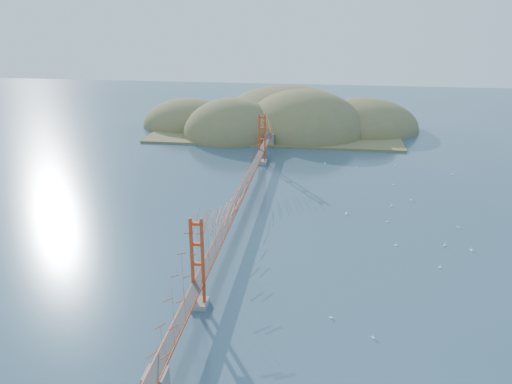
# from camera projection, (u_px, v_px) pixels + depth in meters

# --- Properties ---
(ground) EXTENTS (320.00, 320.00, 0.00)m
(ground) POSITION_uv_depth(u_px,v_px,m) (241.00, 212.00, 89.03)
(ground) COLOR #2F495E
(ground) RESTS_ON ground
(bridge) EXTENTS (2.20, 94.40, 12.00)m
(bridge) POSITION_uv_depth(u_px,v_px,m) (240.00, 175.00, 86.76)
(bridge) COLOR gray
(bridge) RESTS_ON ground
(far_headlands) EXTENTS (84.00, 58.00, 25.00)m
(far_headlands) POSITION_uv_depth(u_px,v_px,m) (285.00, 127.00, 152.34)
(far_headlands) COLOR brown
(far_headlands) RESTS_ON ground
(sailboat_3) EXTENTS (0.55, 0.55, 0.59)m
(sailboat_3) POSITION_uv_depth(u_px,v_px,m) (325.00, 163.00, 116.65)
(sailboat_3) COLOR white
(sailboat_3) RESTS_ON ground
(sailboat_10) EXTENTS (0.51, 0.51, 0.57)m
(sailboat_10) POSITION_uv_depth(u_px,v_px,m) (373.00, 337.00, 55.16)
(sailboat_10) COLOR white
(sailboat_10) RESTS_ON ground
(sailboat_2) EXTENTS (0.58, 0.51, 0.67)m
(sailboat_2) POSITION_uv_depth(u_px,v_px,m) (396.00, 245.00, 76.51)
(sailboat_2) COLOR white
(sailboat_2) RESTS_ON ground
(sailboat_16) EXTENTS (0.54, 0.54, 0.60)m
(sailboat_16) POSITION_uv_depth(u_px,v_px,m) (387.00, 221.00, 84.95)
(sailboat_16) COLOR white
(sailboat_16) RESTS_ON ground
(sailboat_7) EXTENTS (0.55, 0.55, 0.59)m
(sailboat_7) POSITION_uv_depth(u_px,v_px,m) (357.00, 167.00, 113.67)
(sailboat_7) COLOR white
(sailboat_7) RESTS_ON ground
(sailboat_17) EXTENTS (0.61, 0.59, 0.68)m
(sailboat_17) POSITION_uv_depth(u_px,v_px,m) (452.00, 174.00, 108.73)
(sailboat_17) COLOR white
(sailboat_17) RESTS_ON ground
(sailboat_5) EXTENTS (0.60, 0.63, 0.70)m
(sailboat_5) POSITION_uv_depth(u_px,v_px,m) (471.00, 250.00, 75.00)
(sailboat_5) COLOR white
(sailboat_5) RESTS_ON ground
(sailboat_8) EXTENTS (0.66, 0.66, 0.68)m
(sailboat_8) POSITION_uv_depth(u_px,v_px,m) (391.00, 206.00, 91.57)
(sailboat_8) COLOR white
(sailboat_8) RESTS_ON ground
(sailboat_4) EXTENTS (0.54, 0.54, 0.56)m
(sailboat_4) POSITION_uv_depth(u_px,v_px,m) (394.00, 184.00, 102.71)
(sailboat_4) COLOR white
(sailboat_4) RESTS_ON ground
(sailboat_0) EXTENTS (0.57, 0.65, 0.73)m
(sailboat_0) POSITION_uv_depth(u_px,v_px,m) (346.00, 213.00, 88.33)
(sailboat_0) COLOR white
(sailboat_0) RESTS_ON ground
(sailboat_13) EXTENTS (0.52, 0.47, 0.59)m
(sailboat_13) POSITION_uv_depth(u_px,v_px,m) (440.00, 267.00, 69.97)
(sailboat_13) COLOR white
(sailboat_13) RESTS_ON ground
(sailboat_1) EXTENTS (0.55, 0.55, 0.60)m
(sailboat_1) POSITION_uv_depth(u_px,v_px,m) (411.00, 200.00, 94.51)
(sailboat_1) COLOR white
(sailboat_1) RESTS_ON ground
(sailboat_14) EXTENTS (0.69, 0.69, 0.73)m
(sailboat_14) POSITION_uv_depth(u_px,v_px,m) (444.00, 245.00, 76.43)
(sailboat_14) COLOR white
(sailboat_14) RESTS_ON ground
(sailboat_6) EXTENTS (0.50, 0.50, 0.55)m
(sailboat_6) POSITION_uv_depth(u_px,v_px,m) (331.00, 317.00, 58.71)
(sailboat_6) COLOR white
(sailboat_6) RESTS_ON ground
(sailboat_extra_0) EXTENTS (0.61, 0.61, 0.67)m
(sailboat_extra_0) POSITION_uv_depth(u_px,v_px,m) (395.00, 166.00, 114.56)
(sailboat_extra_0) COLOR white
(sailboat_extra_0) RESTS_ON ground
(sailboat_extra_1) EXTENTS (0.59, 0.59, 0.62)m
(sailboat_extra_1) POSITION_uv_depth(u_px,v_px,m) (458.00, 227.00, 82.83)
(sailboat_extra_1) COLOR white
(sailboat_extra_1) RESTS_ON ground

